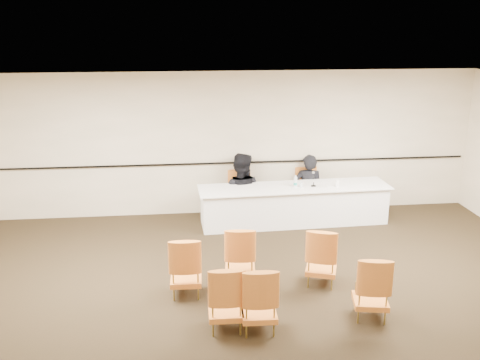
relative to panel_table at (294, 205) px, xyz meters
name	(u,v)px	position (x,y,z in m)	size (l,w,h in m)	color
floor	(269,305)	(-1.03, -3.20, -0.39)	(10.00, 10.00, 0.00)	black
ceiling	(273,99)	(-1.03, -3.20, 2.61)	(10.00, 10.00, 0.00)	white
wall_back	(239,144)	(-1.03, 0.80, 1.11)	(10.00, 0.04, 3.00)	beige
wall_rail	(240,163)	(-1.03, 0.76, 0.71)	(9.80, 0.04, 0.03)	black
panel_table	(294,205)	(0.00, 0.00, 0.00)	(3.85, 0.89, 0.77)	white
panelist_main	(308,193)	(0.42, 0.59, 0.04)	(0.62, 0.41, 1.70)	black
panelist_main_chair	(308,191)	(0.42, 0.59, 0.09)	(0.50, 0.50, 0.95)	#BE7122
panelist_second	(240,197)	(-1.03, 0.53, 0.02)	(0.93, 0.72, 1.91)	black
panelist_second_chair	(240,194)	(-1.03, 0.53, 0.09)	(0.50, 0.50, 0.95)	#BE7122
papers	(319,186)	(0.50, -0.03, 0.39)	(0.30, 0.22, 0.00)	silver
microphone	(314,180)	(0.38, -0.03, 0.53)	(0.10, 0.20, 0.28)	black
water_bottle	(295,181)	(0.01, -0.03, 0.51)	(0.07, 0.07, 0.24)	teal
drinking_glass	(301,185)	(0.12, -0.05, 0.44)	(0.06, 0.06, 0.10)	silver
coffee_cup	(337,183)	(0.85, -0.10, 0.46)	(0.09, 0.09, 0.14)	white
aud_chair_front_left	(186,266)	(-2.22, -2.75, 0.09)	(0.50, 0.50, 0.95)	#BE7122
aud_chair_front_mid	(240,254)	(-1.37, -2.44, 0.09)	(0.50, 0.50, 0.95)	#BE7122
aud_chair_front_right	(322,256)	(-0.11, -2.64, 0.09)	(0.50, 0.50, 0.95)	#BE7122
aud_chair_back_left	(226,297)	(-1.70, -3.74, 0.09)	(0.50, 0.50, 0.95)	#BE7122
aud_chair_back_mid	(259,298)	(-1.27, -3.83, 0.09)	(0.50, 0.50, 0.95)	#BE7122
aud_chair_back_right	(371,286)	(0.31, -3.67, 0.09)	(0.50, 0.50, 0.95)	#BE7122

